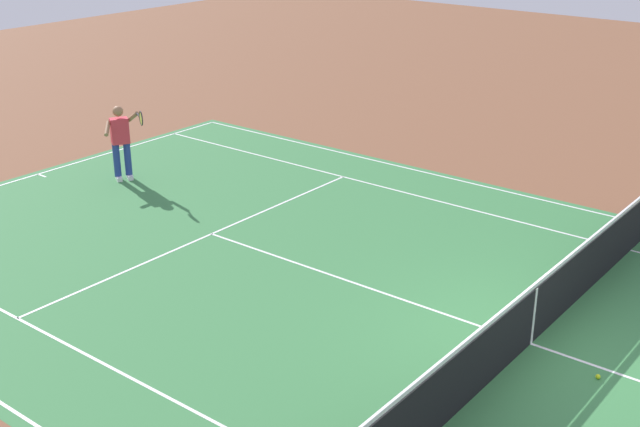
{
  "coord_description": "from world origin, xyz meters",
  "views": [
    {
      "loc": [
        -4.04,
        9.97,
        6.14
      ],
      "look_at": [
        4.06,
        -0.3,
        0.9
      ],
      "focal_mm": 46.77,
      "sensor_mm": 36.0,
      "label": 1
    }
  ],
  "objects": [
    {
      "name": "court_slab",
      "position": [
        0.0,
        0.0,
        0.0
      ],
      "size": [
        24.2,
        11.4,
        0.0
      ],
      "primitive_type": "cube",
      "color": "#387A42",
      "rests_on": "ground_plane"
    },
    {
      "name": "court_line_markings",
      "position": [
        0.0,
        0.0,
        0.0
      ],
      "size": [
        23.85,
        11.05,
        0.01
      ],
      "color": "white",
      "rests_on": "ground_plane"
    },
    {
      "name": "tennis_player_near",
      "position": [
        10.11,
        -1.0,
        0.93
      ],
      "size": [
        1.19,
        0.75,
        1.7
      ],
      "color": "navy",
      "rests_on": "ground_plane"
    },
    {
      "name": "ground_plane",
      "position": [
        0.0,
        0.0,
        0.0
      ],
      "size": [
        60.0,
        60.0,
        0.0
      ],
      "primitive_type": "plane",
      "color": "brown"
    },
    {
      "name": "tennis_net",
      "position": [
        0.0,
        0.0,
        0.49
      ],
      "size": [
        0.1,
        11.7,
        1.08
      ],
      "color": "#2D2D33",
      "rests_on": "ground_plane"
    },
    {
      "name": "tennis_ball",
      "position": [
        -1.1,
        0.28,
        0.03
      ],
      "size": [
        0.07,
        0.07,
        0.07
      ],
      "primitive_type": "sphere",
      "color": "#CCE01E",
      "rests_on": "ground_plane"
    }
  ]
}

